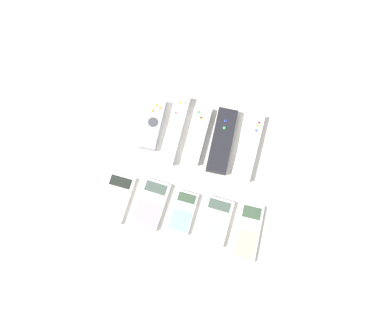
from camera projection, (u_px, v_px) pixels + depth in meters
ground_plane at (189, 179)px, 1.07m from camera, size 3.00×3.00×0.00m
remote_0 at (153, 125)px, 1.11m from camera, size 0.06×0.16×0.03m
remote_1 at (175, 129)px, 1.10m from camera, size 0.04×0.21×0.03m
remote_2 at (197, 135)px, 1.10m from camera, size 0.05×0.18×0.02m
remote_3 at (222, 141)px, 1.09m from camera, size 0.07×0.20×0.03m
remote_4 at (248, 146)px, 1.09m from camera, size 0.06×0.21×0.02m
calculator_0 at (116, 198)px, 1.05m from camera, size 0.08×0.14×0.01m
calculator_1 at (151, 204)px, 1.05m from camera, size 0.08×0.14×0.02m
calculator_2 at (183, 212)px, 1.04m from camera, size 0.06×0.12×0.02m
calculator_3 at (215, 221)px, 1.03m from camera, size 0.08×0.13×0.02m
calculator_4 at (248, 231)px, 1.03m from camera, size 0.07×0.16×0.01m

